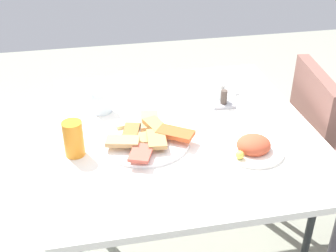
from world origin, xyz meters
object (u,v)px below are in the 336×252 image
Objects in this scene: pide_platter at (146,137)px; fork at (224,86)px; dining_chair at (328,157)px; paper_napkin at (228,86)px; spoon at (232,85)px; salad_plate_greens at (253,147)px; condiment_caddy at (222,99)px; dining_table at (182,148)px; soda_can at (74,139)px; drinking_glass at (101,102)px.

fork is at bearing 131.82° from pide_platter.
dining_chair reaches higher than fork.
dining_chair is 5.06× the size of fork.
pide_platter is at bearing -49.44° from paper_napkin.
paper_napkin is 0.79× the size of spoon.
paper_napkin is (-0.49, 0.08, -0.02)m from salad_plate_greens.
condiment_caddy reaches higher than spoon.
salad_plate_greens is (0.20, 0.19, 0.11)m from dining_table.
condiment_caddy reaches higher than salad_plate_greens.
condiment_caddy is (0.15, -0.07, 0.02)m from paper_napkin.
pide_platter is 3.63× the size of condiment_caddy.
fork is at bearing 173.28° from salad_plate_greens.
spoon is at bearing 93.64° from fork.
dining_table is 8.27× the size of soda_can.
soda_can is 0.78m from spoon.
dining_chair is at bearing 94.92° from dining_table.
pide_platter is at bearing -45.38° from spoon.
drinking_glass is at bearing -73.38° from spoon.
spoon is at bearing 169.19° from salad_plate_greens.
salad_plate_greens is at bearing 68.28° from pide_platter.
drinking_glass is 0.55m from fork.
spoon is (-0.29, 0.29, 0.10)m from dining_table.
fork is (-0.29, 0.25, 0.10)m from dining_table.
condiment_caddy is (-0.21, 0.34, 0.01)m from pide_platter.
dining_chair is 7.48× the size of soda_can.
soda_can is at bearing -54.98° from fork.
pide_platter is 0.40m from condiment_caddy.
paper_napkin reaches higher than dining_table.
dining_chair is 0.56m from condiment_caddy.
drinking_glass reaches higher than condiment_caddy.
salad_plate_greens reaches higher than paper_napkin.
salad_plate_greens reaches higher than dining_table.
spoon is at bearing 135.57° from dining_table.
salad_plate_greens is at bearing -61.54° from dining_chair.
drinking_glass is (-0.28, 0.11, -0.02)m from soda_can.
soda_can is (-0.10, -0.58, 0.04)m from salad_plate_greens.
dining_table is 2.94× the size of pide_platter.
spoon is at bearing 120.00° from soda_can.
paper_napkin is (-0.29, 0.27, 0.09)m from dining_table.
dining_table is at bearing -36.99° from fork.
paper_napkin is 0.76× the size of fork.
dining_chair is at bearing 98.38° from pide_platter.
fork is (-0.49, 0.06, -0.01)m from salad_plate_greens.
dining_table is 0.40m from fork.
dining_table is 10.68× the size of condiment_caddy.
spoon is (0.00, 0.04, 0.00)m from fork.
soda_can is 0.71× the size of spoon.
fork is 0.04m from spoon.
dining_chair is 0.52m from spoon.
dining_table is 0.36m from drinking_glass.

